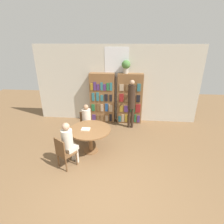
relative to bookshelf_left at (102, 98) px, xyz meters
name	(u,v)px	position (x,y,z in m)	size (l,w,h in m)	color
ground_plane	(105,191)	(0.54, -3.66, -0.98)	(16.00, 16.00, 0.00)	brown
wall_back	(116,84)	(0.54, 0.19, 0.52)	(6.40, 0.07, 3.00)	beige
bookshelf_left	(102,98)	(0.00, 0.00, 0.00)	(0.96, 0.34, 1.97)	brown
bookshelf_right	(130,99)	(1.08, 0.00, 0.00)	(0.96, 0.34, 1.97)	brown
flower_vase	(126,66)	(0.90, 0.00, 1.28)	(0.31, 0.31, 0.48)	#B7AD9E
reading_table	(90,133)	(-0.06, -2.17, -0.36)	(1.21, 1.21, 0.75)	brown
chair_near_camera	(64,152)	(-0.59, -2.95, -0.50)	(0.56, 0.56, 0.88)	brown
chair_left_side	(86,123)	(-0.38, -1.28, -0.50)	(0.51, 0.51, 0.88)	brown
seated_reader_left	(87,120)	(-0.32, -1.45, -0.29)	(0.38, 0.42, 1.22)	beige
seated_reader_right	(69,141)	(-0.49, -2.80, -0.27)	(0.42, 0.43, 1.24)	beige
librarian_standing	(131,100)	(1.14, -0.50, 0.13)	(0.27, 0.54, 1.85)	#332319
open_book_on_table	(86,129)	(-0.17, -2.22, -0.22)	(0.24, 0.18, 0.03)	silver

